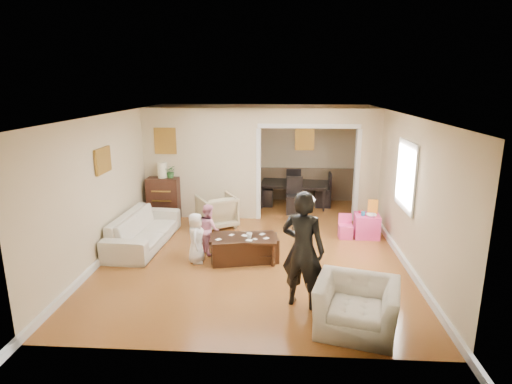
# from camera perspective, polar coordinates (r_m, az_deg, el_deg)

# --- Properties ---
(floor) EXTENTS (7.00, 7.00, 0.00)m
(floor) POSITION_cam_1_polar(r_m,az_deg,el_deg) (8.53, -0.08, -7.19)
(floor) COLOR #A9602B
(floor) RESTS_ON ground
(partition_left) EXTENTS (2.75, 0.18, 2.60)m
(partition_left) POSITION_cam_1_polar(r_m,az_deg,el_deg) (10.06, -7.28, 3.79)
(partition_left) COLOR beige
(partition_left) RESTS_ON ground
(partition_right) EXTENTS (0.55, 0.18, 2.60)m
(partition_right) POSITION_cam_1_polar(r_m,az_deg,el_deg) (10.07, 14.81, 3.44)
(partition_right) COLOR beige
(partition_right) RESTS_ON ground
(partition_header) EXTENTS (2.22, 0.18, 0.35)m
(partition_header) POSITION_cam_1_polar(r_m,az_deg,el_deg) (9.75, 7.17, 10.13)
(partition_header) COLOR beige
(partition_header) RESTS_ON partition_right
(window_pane) EXTENTS (0.03, 0.95, 1.10)m
(window_pane) POSITION_cam_1_polar(r_m,az_deg,el_deg) (7.99, 19.67, 2.09)
(window_pane) COLOR white
(window_pane) RESTS_ON ground
(framed_art_partition) EXTENTS (0.45, 0.03, 0.55)m
(framed_art_partition) POSITION_cam_1_polar(r_m,az_deg,el_deg) (10.06, -12.14, 6.76)
(framed_art_partition) COLOR brown
(framed_art_partition) RESTS_ON partition_left
(framed_art_sofa_wall) EXTENTS (0.03, 0.55, 0.40)m
(framed_art_sofa_wall) POSITION_cam_1_polar(r_m,az_deg,el_deg) (8.10, -19.95, 4.02)
(framed_art_sofa_wall) COLOR brown
(framed_art_alcove) EXTENTS (0.45, 0.03, 0.55)m
(framed_art_alcove) POSITION_cam_1_polar(r_m,az_deg,el_deg) (11.45, 6.57, 7.14)
(framed_art_alcove) COLOR brown
(sofa) EXTENTS (0.98, 2.24, 0.64)m
(sofa) POSITION_cam_1_polar(r_m,az_deg,el_deg) (8.74, -14.90, -4.90)
(sofa) COLOR #EEE3CE
(sofa) RESTS_ON ground
(armchair_back) EXTENTS (1.07, 1.08, 0.73)m
(armchair_back) POSITION_cam_1_polar(r_m,az_deg,el_deg) (9.51, -5.30, -2.58)
(armchair_back) COLOR tan
(armchair_back) RESTS_ON ground
(armchair_front) EXTENTS (1.24, 1.14, 0.67)m
(armchair_front) POSITION_cam_1_polar(r_m,az_deg,el_deg) (5.84, 13.40, -14.79)
(armchair_front) COLOR #EEE3CE
(armchair_front) RESTS_ON ground
(dresser) EXTENTS (0.73, 0.41, 1.01)m
(dresser) POSITION_cam_1_polar(r_m,az_deg,el_deg) (10.21, -12.32, -0.86)
(dresser) COLOR #371810
(dresser) RESTS_ON ground
(table_lamp) EXTENTS (0.22, 0.22, 0.36)m
(table_lamp) POSITION_cam_1_polar(r_m,az_deg,el_deg) (10.05, -12.52, 2.90)
(table_lamp) COLOR #F1EAC5
(table_lamp) RESTS_ON dresser
(potted_plant) EXTENTS (0.27, 0.23, 0.30)m
(potted_plant) POSITION_cam_1_polar(r_m,az_deg,el_deg) (10.00, -11.41, 2.73)
(potted_plant) COLOR #34692F
(potted_plant) RESTS_ON dresser
(coffee_table) EXTENTS (1.29, 0.84, 0.45)m
(coffee_table) POSITION_cam_1_polar(r_m,az_deg,el_deg) (7.78, -1.60, -7.61)
(coffee_table) COLOR #351B11
(coffee_table) RESTS_ON ground
(coffee_cup) EXTENTS (0.12, 0.12, 0.10)m
(coffee_cup) POSITION_cam_1_polar(r_m,az_deg,el_deg) (7.63, -0.90, -5.89)
(coffee_cup) COLOR silver
(coffee_cup) RESTS_ON coffee_table
(play_table) EXTENTS (0.53, 0.53, 0.48)m
(play_table) POSITION_cam_1_polar(r_m,az_deg,el_deg) (9.20, 14.71, -4.44)
(play_table) COLOR #F3409A
(play_table) RESTS_ON ground
(cereal_box) EXTENTS (0.20, 0.08, 0.30)m
(cereal_box) POSITION_cam_1_polar(r_m,az_deg,el_deg) (9.20, 15.48, -1.93)
(cereal_box) COLOR yellow
(cereal_box) RESTS_ON play_table
(cyan_cup) EXTENTS (0.08, 0.08, 0.08)m
(cyan_cup) POSITION_cam_1_polar(r_m,az_deg,el_deg) (9.04, 14.26, -2.85)
(cyan_cup) COLOR teal
(cyan_cup) RESTS_ON play_table
(toy_block) EXTENTS (0.09, 0.08, 0.05)m
(toy_block) POSITION_cam_1_polar(r_m,az_deg,el_deg) (9.20, 13.94, -2.62)
(toy_block) COLOR red
(toy_block) RESTS_ON play_table
(play_bowl) EXTENTS (0.24, 0.24, 0.06)m
(play_bowl) POSITION_cam_1_polar(r_m,az_deg,el_deg) (9.01, 15.27, -3.06)
(play_bowl) COLOR white
(play_bowl) RESTS_ON play_table
(dining_table) EXTENTS (1.86, 1.18, 0.62)m
(dining_table) POSITION_cam_1_polar(r_m,az_deg,el_deg) (11.12, 5.12, -0.34)
(dining_table) COLOR black
(dining_table) RESTS_ON ground
(adult_person) EXTENTS (0.74, 0.61, 1.73)m
(adult_person) POSITION_cam_1_polar(r_m,az_deg,el_deg) (6.06, 6.35, -7.75)
(adult_person) COLOR black
(adult_person) RESTS_ON ground
(child_kneel_a) EXTENTS (0.31, 0.46, 0.92)m
(child_kneel_a) POSITION_cam_1_polar(r_m,az_deg,el_deg) (7.67, -8.09, -6.16)
(child_kneel_a) COLOR white
(child_kneel_a) RESTS_ON ground
(child_kneel_b) EXTENTS (0.56, 0.59, 0.96)m
(child_kneel_b) POSITION_cam_1_polar(r_m,az_deg,el_deg) (8.05, -6.41, -4.96)
(child_kneel_b) COLOR #F99BBC
(child_kneel_b) RESTS_ON ground
(child_toddler) EXTENTS (0.49, 0.54, 0.88)m
(child_toddler) POSITION_cam_1_polar(r_m,az_deg,el_deg) (8.38, 6.04, -4.43)
(child_toddler) COLOR black
(child_toddler) RESTS_ON ground
(craft_papers) EXTENTS (0.97, 0.45, 0.00)m
(craft_papers) POSITION_cam_1_polar(r_m,az_deg,el_deg) (7.67, -1.29, -6.13)
(craft_papers) COLOR white
(craft_papers) RESTS_ON coffee_table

